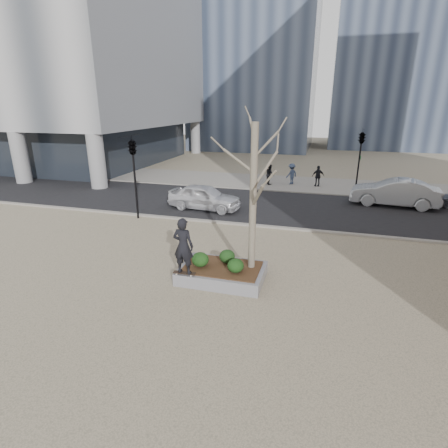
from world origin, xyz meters
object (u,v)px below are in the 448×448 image
(police_car, at_px, (204,197))
(skateboarder, at_px, (183,246))
(skateboard, at_px, (184,274))
(planter, at_px, (222,273))

(police_car, bearing_deg, skateboarder, -159.98)
(skateboard, height_order, police_car, police_car)
(skateboard, distance_m, police_car, 9.46)
(skateboard, bearing_deg, planter, 35.36)
(planter, height_order, police_car, police_car)
(planter, bearing_deg, skateboarder, -141.34)
(skateboard, xyz_separation_m, skateboarder, (0.00, 0.00, 1.02))
(planter, xyz_separation_m, skateboard, (-1.10, -0.88, 0.26))
(skateboarder, xyz_separation_m, police_car, (-2.40, 9.14, -0.75))
(planter, height_order, skateboarder, skateboarder)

